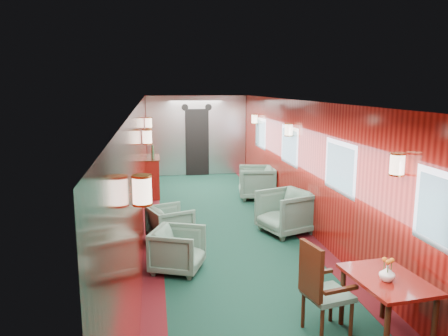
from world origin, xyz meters
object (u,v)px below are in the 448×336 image
dining_table (387,288)px  armchair_left_far (170,224)px  armchair_left_near (178,250)px  armchair_right_near (286,212)px  credenza (153,176)px  side_chair (320,286)px  armchair_right_far (257,182)px

dining_table → armchair_left_far: size_ratio=1.47×
armchair_left_near → armchair_left_far: 1.26m
armchair_right_near → credenza: bearing=-163.4°
dining_table → side_chair: (-0.64, 0.23, -0.03)m
dining_table → armchair_right_near: size_ratio=1.17×
dining_table → armchair_right_far: 6.07m
armchair_left_far → credenza: bearing=-15.8°
dining_table → armchair_left_far: 4.02m
armchair_right_near → armchair_right_far: armchair_right_near is taller
side_chair → armchair_left_near: (-1.41, 1.92, -0.25)m
side_chair → armchair_left_near: bearing=114.1°
armchair_left_far → armchair_right_near: (2.11, 0.11, 0.08)m
dining_table → armchair_left_near: bearing=128.2°
armchair_left_far → armchair_left_near: bearing=161.8°
armchair_left_far → armchair_right_far: bearing=-60.0°
side_chair → armchair_right_far: 5.88m
armchair_left_far → armchair_right_far: size_ratio=0.80×
dining_table → side_chair: size_ratio=0.97×
armchair_left_near → armchair_right_near: armchair_right_near is taller
armchair_left_near → dining_table: bearing=-114.7°
side_chair → armchair_left_far: side_chair is taller
armchair_right_far → armchair_right_near: bearing=8.3°
armchair_left_near → armchair_right_far: (2.11, 3.91, 0.07)m
armchair_left_far → armchair_right_near: 2.11m
side_chair → armchair_right_far: (0.70, 5.84, -0.18)m
dining_table → side_chair: 0.68m
side_chair → credenza: bearing=92.9°
credenza → armchair_right_far: bearing=-15.7°
side_chair → credenza: credenza is taller
armchair_left_far → armchair_right_far: 3.43m
dining_table → credenza: bearing=104.1°
armchair_right_near → armchair_right_far: size_ratio=1.01×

